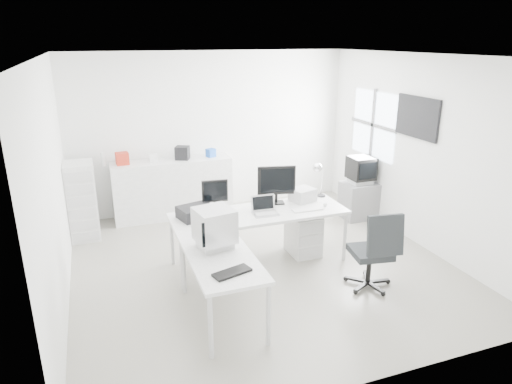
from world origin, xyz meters
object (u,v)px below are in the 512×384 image
object	(u,v)px
lcd_monitor_large	(276,185)
crt_monitor	(215,230)
drawer_pedestal	(303,234)
lcd_monitor_small	(215,196)
sideboard	(173,188)
laser_printer	(303,195)
main_desk	(259,237)
filing_cabinet	(82,201)
laptop	(265,207)
office_chair	(371,248)
crt_tv	(361,170)
inkjet_printer	(196,212)
side_desk	(222,287)
tv_cabinet	(359,200)

from	to	relation	value
lcd_monitor_large	crt_monitor	bearing A→B (deg)	-125.08
drawer_pedestal	crt_monitor	xyz separation A→B (m)	(-1.55, -0.90, 0.66)
drawer_pedestal	lcd_monitor_small	distance (m)	1.43
sideboard	lcd_monitor_small	bearing A→B (deg)	-82.44
laser_printer	lcd_monitor_large	bearing A→B (deg)	159.15
main_desk	filing_cabinet	size ratio (longest dim) A/B	1.96
laptop	crt_monitor	world-z (taller)	crt_monitor
laptop	filing_cabinet	size ratio (longest dim) A/B	0.27
lcd_monitor_large	sideboard	distance (m)	2.30
laptop	crt_monitor	bearing A→B (deg)	-137.53
laptop	laser_printer	bearing A→B (deg)	27.23
sideboard	main_desk	bearing A→B (deg)	-69.65
crt_monitor	filing_cabinet	size ratio (longest dim) A/B	0.35
office_chair	lcd_monitor_small	bearing A→B (deg)	150.01
main_desk	lcd_monitor_large	size ratio (longest dim) A/B	4.27
laser_printer	filing_cabinet	bearing A→B (deg)	137.28
crt_monitor	laser_printer	bearing A→B (deg)	24.06
office_chair	crt_tv	world-z (taller)	crt_tv
main_desk	filing_cabinet	world-z (taller)	filing_cabinet
inkjet_printer	laptop	bearing A→B (deg)	-27.72
main_desk	laser_printer	bearing A→B (deg)	16.35
laser_printer	crt_tv	distance (m)	1.66
sideboard	inkjet_printer	bearing A→B (deg)	-91.26
laptop	sideboard	xyz separation A→B (m)	(-0.85, 2.27, -0.35)
filing_cabinet	laptop	bearing A→B (deg)	-37.81
main_desk	crt_tv	size ratio (longest dim) A/B	4.80
crt_monitor	side_desk	bearing A→B (deg)	-99.71
drawer_pedestal	side_desk	bearing A→B (deg)	-143.43
laptop	sideboard	size ratio (longest dim) A/B	0.16
filing_cabinet	inkjet_printer	bearing A→B (deg)	-48.34
crt_monitor	tv_cabinet	distance (m)	3.64
side_desk	filing_cabinet	xyz separation A→B (m)	(-1.43, 2.81, 0.24)
inkjet_printer	crt_monitor	size ratio (longest dim) A/B	1.04
tv_cabinet	crt_tv	world-z (taller)	crt_tv
laser_printer	filing_cabinet	world-z (taller)	filing_cabinet
drawer_pedestal	crt_tv	distance (m)	1.87
side_desk	laptop	bearing A→B (deg)	48.01
main_desk	drawer_pedestal	distance (m)	0.71
crt_monitor	tv_cabinet	size ratio (longest dim) A/B	0.67
crt_monitor	filing_cabinet	world-z (taller)	filing_cabinet
main_desk	crt_tv	bearing A→B (deg)	24.18
side_desk	laser_printer	bearing A→B (deg)	39.52
crt_monitor	filing_cabinet	bearing A→B (deg)	109.51
sideboard	office_chair	bearing A→B (deg)	-60.07
inkjet_printer	lcd_monitor_small	size ratio (longest dim) A/B	1.00
main_desk	drawer_pedestal	size ratio (longest dim) A/B	4.00
filing_cabinet	office_chair	bearing A→B (deg)	-39.83
inkjet_printer	sideboard	world-z (taller)	sideboard
office_chair	tv_cabinet	bearing A→B (deg)	70.64
laser_printer	office_chair	world-z (taller)	office_chair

